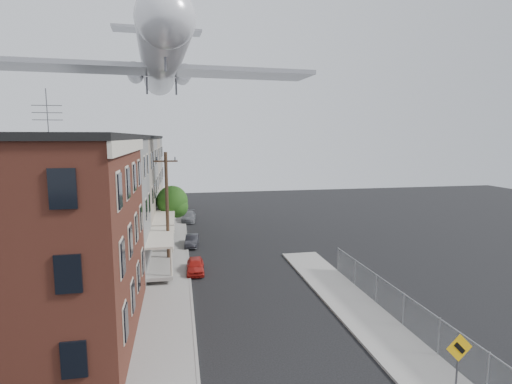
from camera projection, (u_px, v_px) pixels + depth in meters
sidewalk_left at (171, 245)px, 37.60m from camera, size 3.00×62.00×0.12m
sidewalk_right at (368, 320)px, 22.16m from camera, size 3.00×26.00×0.12m
curb_left at (187, 244)px, 37.87m from camera, size 0.15×62.00×0.14m
curb_right at (344, 322)px, 21.89m from camera, size 0.15×26.00×0.14m
corner_building at (25, 241)px, 19.14m from camera, size 10.31×12.30×12.15m
row_house_a at (75, 208)px, 28.39m from camera, size 11.98×7.00×10.30m
row_house_b at (95, 194)px, 35.20m from camera, size 11.98×7.00×10.30m
row_house_c at (108, 185)px, 42.01m from camera, size 11.98×7.00×10.30m
row_house_d at (118, 178)px, 48.82m from camera, size 11.98×7.00×10.30m
row_house_e at (126, 173)px, 55.63m from camera, size 11.98×7.00×10.30m
chainlink_fence at (403, 309)px, 21.35m from camera, size 0.06×18.06×1.90m
warning_sign at (458, 357)px, 15.10m from camera, size 1.10×0.11×2.80m
utility_pole at (167, 208)px, 31.11m from camera, size 1.80×0.26×9.00m
street_tree at (173, 203)px, 40.99m from camera, size 3.22×3.20×5.20m
car_near at (195, 266)px, 29.96m from camera, size 1.41×3.28×1.10m
car_mid at (192, 241)px, 37.29m from camera, size 1.47×3.33×1.06m
car_far at (189, 216)px, 48.35m from camera, size 1.92×4.15×1.17m
airplane at (161, 61)px, 34.97m from camera, size 25.75×29.40×8.51m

